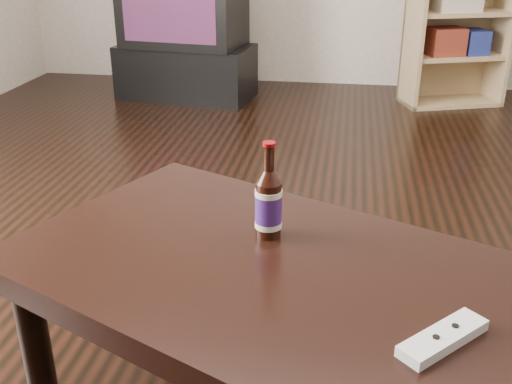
# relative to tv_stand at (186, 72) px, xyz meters

# --- Properties ---
(floor) EXTENTS (5.00, 6.00, 0.01)m
(floor) POSITION_rel_tv_stand_xyz_m (1.11, -2.41, -0.19)
(floor) COLOR black
(floor) RESTS_ON ground
(tv_stand) EXTENTS (0.99, 0.59, 0.37)m
(tv_stand) POSITION_rel_tv_stand_xyz_m (0.00, 0.00, 0.00)
(tv_stand) COLOR black
(tv_stand) RESTS_ON floor
(tv) EXTENTS (0.86, 0.60, 0.60)m
(tv) POSITION_rel_tv_stand_xyz_m (-0.00, -0.00, 0.49)
(tv) COLOR black
(tv) RESTS_ON tv_stand
(bookshelf) EXTENTS (0.73, 0.50, 1.23)m
(bookshelf) POSITION_rel_tv_stand_xyz_m (1.84, 0.14, 0.45)
(bookshelf) COLOR tan
(bookshelf) RESTS_ON floor
(coffee_table) EXTENTS (1.41, 1.16, 0.46)m
(coffee_table) POSITION_rel_tv_stand_xyz_m (1.03, -3.02, 0.21)
(coffee_table) COLOR black
(coffee_table) RESTS_ON floor
(beer_bottle) EXTENTS (0.08, 0.08, 0.24)m
(beer_bottle) POSITION_rel_tv_stand_xyz_m (0.98, -2.87, 0.36)
(beer_bottle) COLOR black
(beer_bottle) RESTS_ON coffee_table
(remote) EXTENTS (0.18, 0.18, 0.02)m
(remote) POSITION_rel_tv_stand_xyz_m (1.35, -3.23, 0.28)
(remote) COLOR #BBBABD
(remote) RESTS_ON coffee_table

